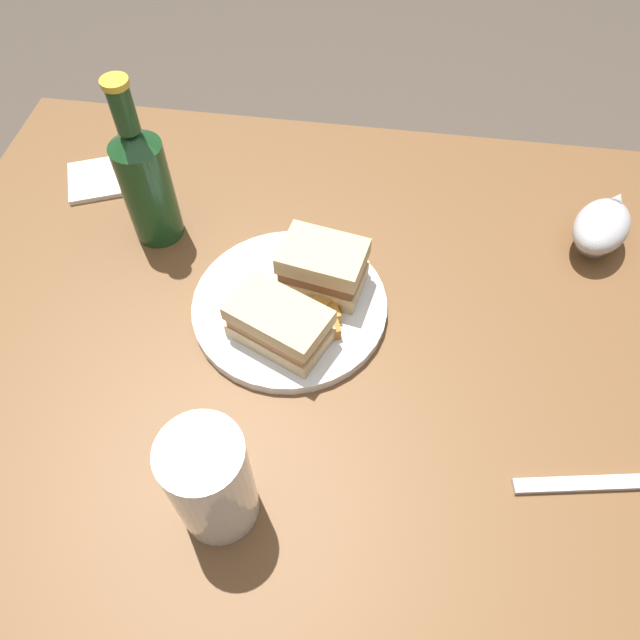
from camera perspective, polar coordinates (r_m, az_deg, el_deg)
name	(u,v)px	position (r m, az deg, el deg)	size (l,w,h in m)	color
ground_plane	(338,529)	(1.43, 1.68, -19.16)	(6.00, 6.00, 0.00)	#4C4238
dining_table	(343,468)	(1.08, 2.16, -13.84)	(1.20, 0.92, 0.73)	brown
plate	(290,306)	(0.79, -2.88, 1.32)	(0.25, 0.25, 0.02)	white
sandwich_half_left	(279,324)	(0.73, -3.87, -0.35)	(0.14, 0.11, 0.06)	#CCB284
sandwich_half_right	(323,267)	(0.77, 0.28, 5.02)	(0.12, 0.09, 0.07)	#CCB284
potato_wedge_front	(324,332)	(0.74, 0.42, -1.13)	(0.04, 0.02, 0.02)	#AD702D
potato_wedge_middle	(327,300)	(0.77, 0.64, 1.88)	(0.05, 0.02, 0.02)	#B77F33
potato_wedge_back	(298,345)	(0.74, -2.13, -2.36)	(0.04, 0.02, 0.02)	#B77F33
potato_wedge_left_edge	(326,298)	(0.78, 0.56, 2.09)	(0.05, 0.02, 0.02)	#AD702D
potato_wedge_right_edge	(318,313)	(0.76, -0.20, 0.66)	(0.05, 0.02, 0.01)	gold
potato_wedge_stray	(328,304)	(0.77, 0.77, 1.48)	(0.05, 0.02, 0.02)	#B77F33
pint_glass	(212,486)	(0.62, -10.15, -15.19)	(0.08, 0.08, 0.15)	white
gravy_boat	(602,226)	(0.92, 25.14, 8.07)	(0.11, 0.13, 0.07)	#B7B7BC
cider_bottle	(145,180)	(0.85, -16.24, 12.58)	(0.07, 0.07, 0.25)	#19421E
napkin	(105,178)	(1.02, -19.68, 12.55)	(0.11, 0.09, 0.01)	silver
fork	(595,483)	(0.74, 24.62, -13.90)	(0.18, 0.02, 0.01)	silver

